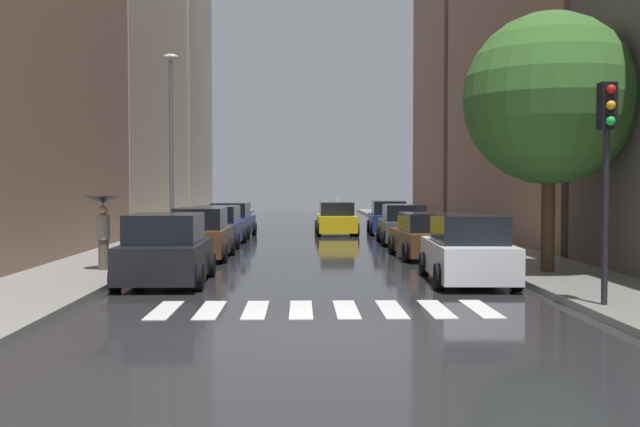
{
  "coord_description": "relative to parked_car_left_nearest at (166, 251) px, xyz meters",
  "views": [
    {
      "loc": [
        -0.45,
        -11.95,
        2.48
      ],
      "look_at": [
        0.35,
        19.06,
        1.29
      ],
      "focal_mm": 41.6,
      "sensor_mm": 36.0,
      "label": 1
    }
  ],
  "objects": [
    {
      "name": "ground_plane",
      "position": [
        3.83,
        17.37,
        -0.84
      ],
      "size": [
        28.0,
        72.0,
        0.04
      ],
      "primitive_type": "cube",
      "color": "#27272A"
    },
    {
      "name": "sidewalk_left",
      "position": [
        -2.67,
        17.37,
        -0.74
      ],
      "size": [
        3.0,
        72.0,
        0.15
      ],
      "primitive_type": "cube",
      "color": "gray",
      "rests_on": "ground"
    },
    {
      "name": "sidewalk_right",
      "position": [
        10.33,
        17.37,
        -0.74
      ],
      "size": [
        3.0,
        72.0,
        0.15
      ],
      "primitive_type": "cube",
      "color": "gray",
      "rests_on": "ground"
    },
    {
      "name": "crosswalk_stripes",
      "position": [
        3.83,
        -3.95,
        -0.81
      ],
      "size": [
        6.75,
        2.2,
        0.01
      ],
      "color": "silver",
      "rests_on": "ground"
    },
    {
      "name": "building_left_mid",
      "position": [
        -7.17,
        22.69,
        8.34
      ],
      "size": [
        6.0,
        16.62,
        18.31
      ],
      "primitive_type": "cube",
      "color": "#B2A38C",
      "rests_on": "ground"
    },
    {
      "name": "building_left_far",
      "position": [
        -7.17,
        38.45,
        10.86
      ],
      "size": [
        6.0,
        12.65,
        23.36
      ],
      "primitive_type": "cube",
      "color": "#9E9384",
      "rests_on": "ground"
    },
    {
      "name": "building_right_far",
      "position": [
        14.83,
        31.22,
        11.93
      ],
      "size": [
        6.0,
        12.13,
        25.5
      ],
      "primitive_type": "cube",
      "color": "#8C6B56",
      "rests_on": "ground"
    },
    {
      "name": "parked_car_left_nearest",
      "position": [
        0.0,
        0.0,
        0.0
      ],
      "size": [
        2.18,
        4.06,
        1.76
      ],
      "rotation": [
        0.0,
        0.0,
        1.58
      ],
      "color": "black",
      "rests_on": "ground"
    },
    {
      "name": "parked_car_left_second",
      "position": [
        0.05,
        6.2,
        -0.02
      ],
      "size": [
        2.0,
        4.02,
        1.73
      ],
      "rotation": [
        0.0,
        0.0,
        1.57
      ],
      "color": "brown",
      "rests_on": "ground"
    },
    {
      "name": "parked_car_left_third",
      "position": [
        0.0,
        11.5,
        -0.05
      ],
      "size": [
        2.12,
        4.68,
        1.64
      ],
      "rotation": [
        0.0,
        0.0,
        1.55
      ],
      "color": "navy",
      "rests_on": "ground"
    },
    {
      "name": "parked_car_left_fourth",
      "position": [
        0.07,
        16.72,
        -0.05
      ],
      "size": [
        2.22,
        4.19,
        1.64
      ],
      "rotation": [
        0.0,
        0.0,
        1.52
      ],
      "color": "navy",
      "rests_on": "ground"
    },
    {
      "name": "parked_car_right_nearest",
      "position": [
        7.6,
        0.03,
        -0.01
      ],
      "size": [
        2.18,
        4.42,
        1.74
      ],
      "rotation": [
        0.0,
        0.0,
        1.53
      ],
      "color": "silver",
      "rests_on": "ground"
    },
    {
      "name": "parked_car_right_second",
      "position": [
        7.69,
        6.42,
        -0.09
      ],
      "size": [
        2.31,
        4.33,
        1.54
      ],
      "rotation": [
        0.0,
        0.0,
        1.61
      ],
      "color": "brown",
      "rests_on": "ground"
    },
    {
      "name": "parked_car_right_third",
      "position": [
        7.71,
        12.5,
        -0.04
      ],
      "size": [
        2.17,
        4.24,
        1.67
      ],
      "rotation": [
        0.0,
        0.0,
        1.54
      ],
      "color": "#474C51",
      "rests_on": "ground"
    },
    {
      "name": "parked_car_right_fourth",
      "position": [
        7.81,
        18.92,
        -0.03
      ],
      "size": [
        2.18,
        4.58,
        1.68
      ],
      "rotation": [
        0.0,
        0.0,
        1.53
      ],
      "color": "navy",
      "rests_on": "ground"
    },
    {
      "name": "taxi_midroad",
      "position": [
        5.15,
        18.6,
        -0.05
      ],
      "size": [
        2.09,
        4.43,
        1.81
      ],
      "rotation": [
        0.0,
        0.0,
        1.58
      ],
      "color": "yellow",
      "rests_on": "ground"
    },
    {
      "name": "pedestrian_foreground",
      "position": [
        -2.05,
        1.87,
        0.81
      ],
      "size": [
        1.03,
        1.03,
        2.03
      ],
      "rotation": [
        0.0,
        0.0,
        4.51
      ],
      "color": "brown",
      "rests_on": "sidewalk_left"
    },
    {
      "name": "street_tree_right",
      "position": [
        10.05,
        1.21,
        3.97
      ],
      "size": [
        4.61,
        4.61,
        6.95
      ],
      "color": "#513823",
      "rests_on": "sidewalk_right"
    },
    {
      "name": "traffic_light_right_corner",
      "position": [
        9.28,
        -4.41,
        2.47
      ],
      "size": [
        0.3,
        0.42,
        4.3
      ],
      "color": "black",
      "rests_on": "sidewalk_right"
    },
    {
      "name": "lamp_post_left",
      "position": [
        -1.72,
        10.74,
        3.6
      ],
      "size": [
        0.6,
        0.28,
        7.46
      ],
      "color": "#595B60",
      "rests_on": "sidewalk_left"
    }
  ]
}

